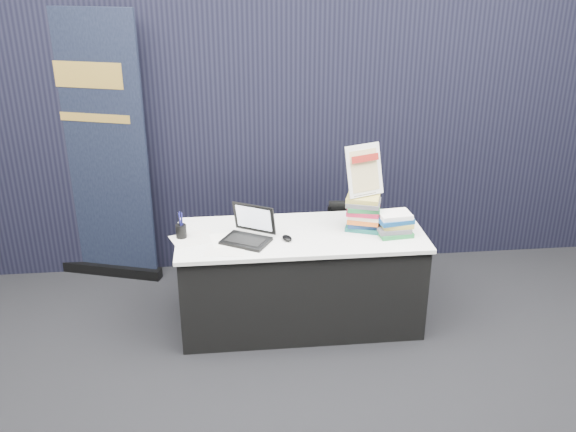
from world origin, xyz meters
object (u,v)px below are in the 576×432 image
at_px(laptop, 245,232).
at_px(stacking_chair, 352,249).
at_px(pullup_banner, 97,166).
at_px(info_sign, 364,171).
at_px(display_table, 300,278).
at_px(book_stack_tall, 363,213).
at_px(book_stack_short, 395,224).

distance_m(laptop, stacking_chair, 1.00).
bearing_deg(pullup_banner, info_sign, -5.72).
bearing_deg(display_table, book_stack_tall, 3.30).
height_order(book_stack_tall, info_sign, info_sign).
bearing_deg(stacking_chair, display_table, -138.99).
distance_m(book_stack_short, info_sign, 0.44).
distance_m(laptop, book_stack_tall, 0.88).
bearing_deg(stacking_chair, book_stack_tall, -80.12).
bearing_deg(display_table, laptop, -170.29).
distance_m(book_stack_short, stacking_chair, 0.59).
bearing_deg(info_sign, book_stack_short, -55.78).
bearing_deg(laptop, info_sign, 38.12).
bearing_deg(book_stack_short, stacking_chair, 119.40).
bearing_deg(stacking_chair, info_sign, -79.86).
relative_size(laptop, book_stack_short, 1.56).
bearing_deg(book_stack_tall, laptop, -173.70).
xyz_separation_m(book_stack_short, stacking_chair, (-0.22, 0.39, -0.39)).
relative_size(info_sign, pullup_banner, 0.17).
height_order(book_stack_tall, stacking_chair, book_stack_tall).
xyz_separation_m(laptop, book_stack_tall, (0.87, 0.10, 0.07)).
relative_size(display_table, stacking_chair, 2.24).
height_order(display_table, info_sign, info_sign).
relative_size(display_table, pullup_banner, 0.80).
bearing_deg(display_table, book_stack_short, -7.51).
xyz_separation_m(book_stack_tall, info_sign, (0.00, 0.03, 0.31)).
distance_m(info_sign, stacking_chair, 0.78).
height_order(display_table, stacking_chair, stacking_chair).
bearing_deg(book_stack_tall, pullup_banner, 155.76).
height_order(laptop, stacking_chair, laptop).
xyz_separation_m(display_table, laptop, (-0.40, -0.07, 0.43)).
xyz_separation_m(info_sign, pullup_banner, (-2.04, 0.89, -0.19)).
bearing_deg(pullup_banner, book_stack_short, -6.89).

